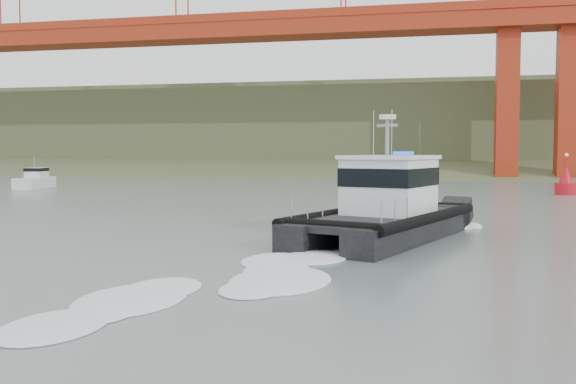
# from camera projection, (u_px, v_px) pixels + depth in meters

# --- Properties ---
(ground) EXTENTS (400.00, 400.00, 0.00)m
(ground) POSITION_uv_depth(u_px,v_px,m) (186.00, 278.00, 20.80)
(ground) COLOR slate
(ground) RESTS_ON ground
(headlands) EXTENTS (500.00, 105.36, 27.12)m
(headlands) POSITION_uv_depth(u_px,v_px,m) (395.00, 138.00, 142.61)
(headlands) COLOR #3E4C2B
(headlands) RESTS_ON ground
(patrol_boat) EXTENTS (8.31, 13.16, 6.00)m
(patrol_boat) POSITION_uv_depth(u_px,v_px,m) (386.00, 207.00, 30.07)
(patrol_boat) COLOR black
(patrol_boat) RESTS_ON ground
(motorboat) EXTENTS (3.29, 6.76, 3.56)m
(motorboat) POSITION_uv_depth(u_px,v_px,m) (35.00, 180.00, 70.67)
(motorboat) COLOR silver
(motorboat) RESTS_ON ground
(nav_buoy) EXTENTS (1.98, 1.98, 4.13)m
(nav_buoy) POSITION_uv_depth(u_px,v_px,m) (566.00, 183.00, 60.19)
(nav_buoy) COLOR red
(nav_buoy) RESTS_ON ground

